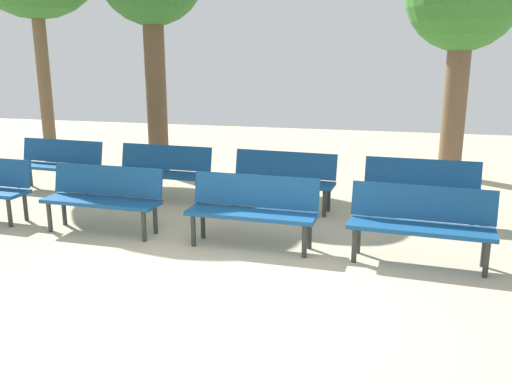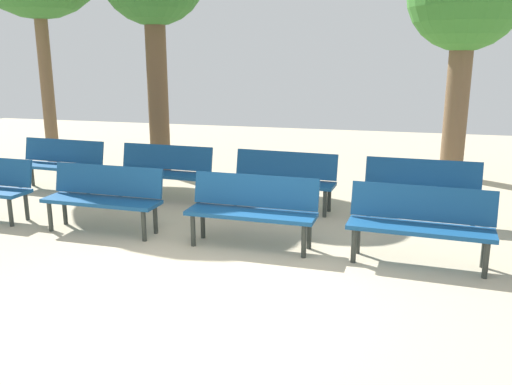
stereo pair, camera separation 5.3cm
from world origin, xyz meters
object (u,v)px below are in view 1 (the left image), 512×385
at_px(bench_r1_c0, 58,162).
at_px(bench_r1_c2, 283,177).
at_px(bench_r0_c2, 253,207).
at_px(bench_r0_c3, 421,220).
at_px(bench_r1_c1, 163,169).
at_px(bench_r0_c1, 104,195).
at_px(bench_r1_c3, 421,186).

relative_size(bench_r1_c0, bench_r1_c2, 1.00).
distance_m(bench_r0_c2, bench_r1_c2, 1.72).
bearing_deg(bench_r1_c2, bench_r0_c2, -86.72).
xyz_separation_m(bench_r0_c2, bench_r0_c3, (1.98, -0.07, 0.00)).
bearing_deg(bench_r0_c2, bench_r1_c1, 139.58).
relative_size(bench_r0_c2, bench_r0_c3, 0.99).
xyz_separation_m(bench_r0_c3, bench_r1_c2, (-1.96, 1.79, 0.00)).
height_order(bench_r0_c3, bench_r1_c2, same).
bearing_deg(bench_r0_c1, bench_r1_c2, 40.04).
bearing_deg(bench_r0_c2, bench_r1_c3, 39.95).
distance_m(bench_r0_c1, bench_r0_c3, 4.06).
bearing_deg(bench_r1_c2, bench_r1_c0, -178.60).
xyz_separation_m(bench_r0_c1, bench_r1_c2, (2.09, 1.67, 0.00)).
bearing_deg(bench_r1_c3, bench_r0_c3, -89.77).
height_order(bench_r0_c3, bench_r1_c0, same).
relative_size(bench_r0_c3, bench_r1_c2, 1.00).
bearing_deg(bench_r0_c3, bench_r0_c2, -178.20).
xyz_separation_m(bench_r0_c2, bench_r1_c2, (0.02, 1.72, 0.00)).
xyz_separation_m(bench_r0_c1, bench_r0_c3, (4.06, -0.12, 0.00)).
relative_size(bench_r0_c1, bench_r1_c1, 1.00).
bearing_deg(bench_r1_c0, bench_r1_c1, 1.18).
xyz_separation_m(bench_r1_c0, bench_r1_c3, (6.05, -0.29, 0.00)).
xyz_separation_m(bench_r1_c1, bench_r1_c3, (4.04, -0.20, 0.00)).
relative_size(bench_r1_c1, bench_r1_c2, 0.99).
bearing_deg(bench_r0_c3, bench_r1_c0, 165.59).
relative_size(bench_r0_c2, bench_r1_c1, 1.00).
bearing_deg(bench_r1_c0, bench_r0_c2, -21.68).
distance_m(bench_r0_c2, bench_r1_c1, 2.70).
bearing_deg(bench_r1_c1, bench_r0_c2, -39.52).
xyz_separation_m(bench_r0_c3, bench_r1_c0, (-5.99, 1.97, 0.00)).
height_order(bench_r0_c1, bench_r1_c1, same).
height_order(bench_r0_c2, bench_r0_c3, same).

